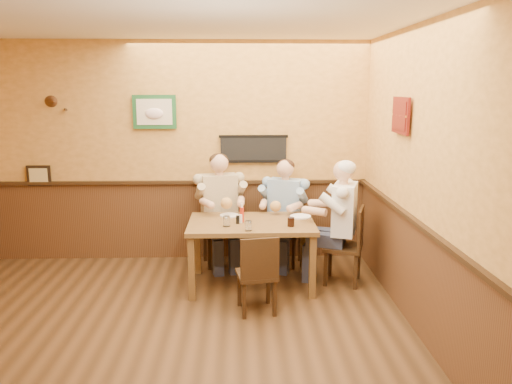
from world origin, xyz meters
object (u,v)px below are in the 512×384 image
chair_back_right (285,232)px  water_glass_mid (248,226)px  cola_tumbler (291,222)px  diner_tan_shirt (220,215)px  water_glass_left (227,221)px  chair_back_left (220,230)px  chair_near_side (256,273)px  salt_shaker (241,219)px  diner_blue_polo (285,218)px  chair_right_end (343,245)px  diner_white_elder (344,229)px  hot_sauce_bottle (242,214)px  pepper_shaker (238,220)px  dining_table (251,230)px

chair_back_right → water_glass_mid: (-0.48, -1.05, 0.38)m
cola_tumbler → diner_tan_shirt: bearing=131.6°
chair_back_right → water_glass_left: water_glass_left is taller
chair_back_left → diner_tan_shirt: size_ratio=0.70×
chair_back_right → water_glass_mid: 1.22m
chair_near_side → salt_shaker: size_ratio=8.84×
diner_blue_polo → cola_tumbler: size_ratio=12.27×
chair_near_side → chair_back_right: bearing=-115.6°
salt_shaker → chair_near_side: bearing=-76.4°
chair_back_left → chair_right_end: (1.44, -0.66, 0.00)m
salt_shaker → diner_white_elder: bearing=4.3°
chair_back_right → water_glass_mid: water_glass_mid is taller
hot_sauce_bottle → salt_shaker: size_ratio=2.03×
chair_back_left → water_glass_left: size_ratio=7.94×
diner_tan_shirt → water_glass_mid: size_ratio=11.96×
salt_shaker → chair_back_right: bearing=52.6°
chair_right_end → diner_white_elder: size_ratio=0.70×
chair_back_right → chair_near_side: (-0.41, -1.38, -0.02)m
diner_white_elder → chair_back_right: bearing=-118.0°
water_glass_mid → salt_shaker: water_glass_mid is taller
diner_blue_polo → hot_sauce_bottle: bearing=-106.3°
diner_white_elder → pepper_shaker: 1.22m
chair_near_side → water_glass_left: bearing=-67.8°
diner_tan_shirt → diner_blue_polo: 0.83m
hot_sauce_bottle → pepper_shaker: (-0.05, -0.07, -0.05)m
chair_back_left → salt_shaker: bearing=-83.9°
hot_sauce_bottle → chair_near_side: bearing=-78.2°
chair_back_right → chair_right_end: size_ratio=0.95×
water_glass_mid → hot_sauce_bottle: hot_sauce_bottle is taller
chair_back_right → salt_shaker: (-0.56, -0.74, 0.37)m
dining_table → salt_shaker: bearing=-161.9°
chair_right_end → water_glass_left: chair_right_end is taller
water_glass_mid → salt_shaker: bearing=104.6°
dining_table → water_glass_left: water_glass_left is taller
water_glass_left → water_glass_mid: size_ratio=1.05×
diner_tan_shirt → hot_sauce_bottle: size_ratio=6.83×
chair_back_right → diner_blue_polo: (0.00, 0.00, 0.18)m
diner_white_elder → water_glass_left: 1.35m
chair_right_end → chair_near_side: size_ratio=1.10×
diner_blue_polo → pepper_shaker: (-0.60, -0.77, 0.19)m
cola_tumbler → pepper_shaker: bearing=167.8°
water_glass_mid → water_glass_left: bearing=142.8°
cola_tumbler → pepper_shaker: size_ratio=1.08×
pepper_shaker → hot_sauce_bottle: bearing=54.2°
diner_tan_shirt → pepper_shaker: size_ratio=13.98×
hot_sauce_bottle → salt_shaker: (-0.01, -0.03, -0.05)m
diner_blue_polo → salt_shaker: (-0.56, -0.74, 0.19)m
chair_back_left → cola_tumbler: 1.27m
cola_tumbler → pepper_shaker: 0.59m
chair_back_right → chair_near_side: 1.44m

